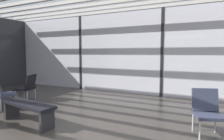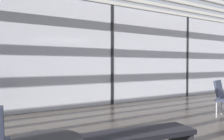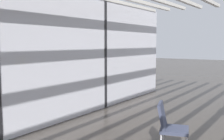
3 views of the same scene
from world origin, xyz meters
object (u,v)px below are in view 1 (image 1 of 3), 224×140
(lounge_chair_1, at_px, (2,92))
(waiting_bench, at_px, (28,108))
(lounge_chair_3, at_px, (28,86))
(lounge_chair_0, at_px, (207,109))
(parked_airplane, at_px, (166,45))

(lounge_chair_1, bearing_deg, waiting_bench, 177.01)
(lounge_chair_3, bearing_deg, waiting_bench, 34.72)
(lounge_chair_3, relative_size, waiting_bench, 0.56)
(lounge_chair_0, bearing_deg, lounge_chair_3, 158.06)
(lounge_chair_1, height_order, waiting_bench, lounge_chair_1)
(parked_airplane, bearing_deg, lounge_chair_0, -74.41)
(lounge_chair_1, distance_m, lounge_chair_3, 0.98)
(waiting_bench, bearing_deg, lounge_chair_1, 172.19)
(lounge_chair_3, xyz_separation_m, waiting_bench, (1.69, -1.42, -0.13))
(parked_airplane, distance_m, waiting_bench, 9.49)
(lounge_chair_0, bearing_deg, waiting_bench, 178.86)
(lounge_chair_3, bearing_deg, lounge_chair_0, 71.35)
(parked_airplane, distance_m, lounge_chair_1, 9.38)
(lounge_chair_1, relative_size, waiting_bench, 0.56)
(waiting_bench, bearing_deg, lounge_chair_3, 148.27)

